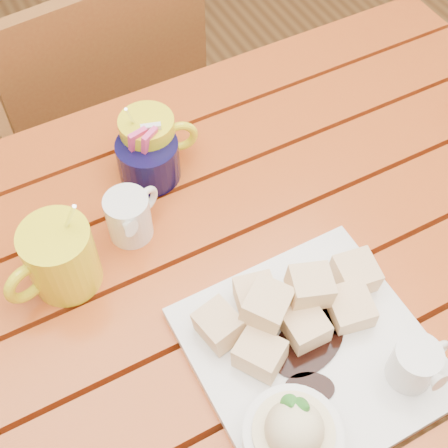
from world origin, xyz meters
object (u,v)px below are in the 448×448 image
table (240,309)px  coffee_mug_right (151,141)px  coffee_mug_left (59,258)px  chair_far (102,118)px  dessert_plate (308,366)px

table → coffee_mug_right: 0.28m
table → coffee_mug_left: (-0.21, 0.10, 0.16)m
table → chair_far: chair_far is taller
dessert_plate → chair_far: chair_far is taller
coffee_mug_left → chair_far: size_ratio=0.18×
dessert_plate → coffee_mug_left: size_ratio=1.82×
table → chair_far: bearing=89.8°
dessert_plate → chair_far: size_ratio=0.32×
coffee_mug_right → chair_far: (0.03, 0.40, -0.31)m
dessert_plate → chair_far: 0.85m
dessert_plate → table: bearing=88.9°
coffee_mug_right → coffee_mug_left: bearing=-129.5°
dessert_plate → coffee_mug_left: 0.34m
dessert_plate → coffee_mug_left: bearing=128.2°
chair_far → coffee_mug_right: bearing=80.9°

